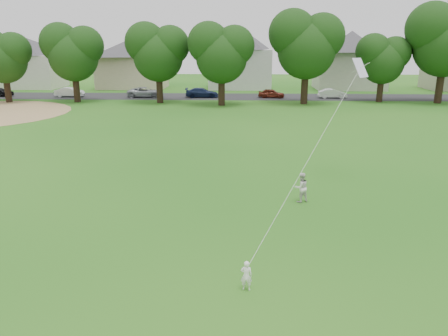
{
  "coord_description": "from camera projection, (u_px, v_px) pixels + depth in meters",
  "views": [
    {
      "loc": [
        0.13,
        -13.85,
        6.98
      ],
      "look_at": [
        -0.47,
        2.0,
        2.3
      ],
      "focal_mm": 35.0,
      "sensor_mm": 36.0,
      "label": 1
    }
  ],
  "objects": [
    {
      "name": "street",
      "position": [
        240.0,
        97.0,
        55.51
      ],
      "size": [
        90.0,
        7.0,
        0.01
      ],
      "primitive_type": "cube",
      "color": "#2D2D30",
      "rests_on": "ground"
    },
    {
      "name": "kite",
      "position": [
        318.0,
        142.0,
        16.83
      ],
      "size": [
        3.34,
        5.93,
        13.12
      ],
      "color": "white",
      "rests_on": "ground"
    },
    {
      "name": "house_row",
      "position": [
        237.0,
        55.0,
        63.74
      ],
      "size": [
        77.8,
        14.16,
        10.23
      ],
      "color": "silver",
      "rests_on": "ground"
    },
    {
      "name": "ground",
      "position": [
        235.0,
        247.0,
        15.26
      ],
      "size": [
        160.0,
        160.0,
        0.0
      ],
      "primitive_type": "plane",
      "color": "#1D5D15",
      "rests_on": "ground"
    },
    {
      "name": "parked_cars",
      "position": [
        163.0,
        93.0,
        54.73
      ],
      "size": [
        45.57,
        2.22,
        1.25
      ],
      "color": "black",
      "rests_on": "ground"
    },
    {
      "name": "older_boy",
      "position": [
        301.0,
        187.0,
        19.35
      ],
      "size": [
        0.81,
        0.74,
        1.35
      ],
      "primitive_type": "imported",
      "rotation": [
        0.0,
        0.0,
        3.56
      ],
      "color": "silver",
      "rests_on": "ground"
    },
    {
      "name": "toddler",
      "position": [
        246.0,
        275.0,
        12.54
      ],
      "size": [
        0.36,
        0.25,
        0.92
      ],
      "primitive_type": "imported",
      "rotation": [
        0.0,
        0.0,
        3.05
      ],
      "color": "white",
      "rests_on": "ground"
    },
    {
      "name": "tree_row",
      "position": [
        272.0,
        45.0,
        48.31
      ],
      "size": [
        80.21,
        8.86,
        11.31
      ],
      "color": "black",
      "rests_on": "ground"
    }
  ]
}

